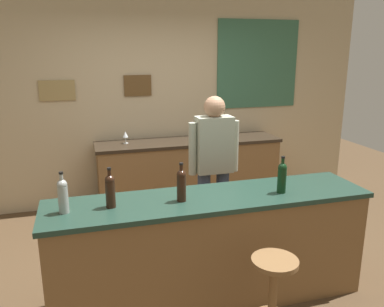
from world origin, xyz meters
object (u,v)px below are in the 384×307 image
object	(u,v)px
wine_glass_a	(125,135)
wine_glass_b	(217,131)
bartender	(214,164)
wine_bottle_a	(63,195)
wine_bottle_c	(181,184)
wine_bottle_b	(110,190)
bar_stool	(273,288)
wine_bottle_d	(282,177)

from	to	relation	value
wine_glass_a	wine_glass_b	size ratio (longest dim) A/B	1.00
bartender	wine_glass_b	xyz separation A→B (m)	(0.47, 1.19, 0.07)
wine_bottle_a	wine_bottle_c	bearing A→B (deg)	-0.96
wine_bottle_b	wine_glass_a	world-z (taller)	wine_bottle_b
wine_bottle_a	wine_glass_a	xyz separation A→B (m)	(0.69, 2.12, -0.05)
wine_bottle_a	wine_bottle_c	xyz separation A→B (m)	(0.86, -0.01, 0.00)
wine_bottle_a	wine_glass_b	world-z (taller)	wine_bottle_a
bar_stool	wine_bottle_a	size ratio (longest dim) A/B	2.22
bartender	wine_glass_a	world-z (taller)	bartender
wine_bottle_c	wine_bottle_d	size ratio (longest dim) A/B	1.00
wine_bottle_d	wine_bottle_b	bearing A→B (deg)	176.93
wine_bottle_a	bar_stool	bearing A→B (deg)	-25.09
wine_bottle_a	wine_bottle_d	bearing A→B (deg)	-2.11
wine_bottle_c	wine_bottle_d	world-z (taller)	same
bar_stool	wine_bottle_d	bearing A→B (deg)	59.16
wine_bottle_a	wine_glass_b	bearing A→B (deg)	46.76
wine_bottle_d	wine_glass_a	xyz separation A→B (m)	(-1.00, 2.18, -0.05)
wine_bottle_d	wine_bottle_a	bearing A→B (deg)	177.89
wine_bottle_a	bartender	bearing A→B (deg)	29.77
wine_glass_a	wine_bottle_a	bearing A→B (deg)	-108.10
wine_glass_b	wine_bottle_b	bearing A→B (deg)	-127.92
bartender	wine_bottle_b	size ratio (longest dim) A/B	5.29
wine_bottle_c	wine_bottle_b	bearing A→B (deg)	177.32
wine_bottle_a	wine_bottle_b	distance (m)	0.33
bartender	bar_stool	size ratio (longest dim) A/B	2.38
wine_bottle_b	wine_glass_b	world-z (taller)	wine_bottle_b
wine_glass_a	wine_bottle_d	bearing A→B (deg)	-65.41
bar_stool	wine_bottle_b	size ratio (longest dim) A/B	2.22
wine_bottle_a	wine_bottle_c	world-z (taller)	same
wine_bottle_c	bar_stool	bearing A→B (deg)	-51.71
wine_bottle_a	wine_glass_b	distance (m)	2.74
wine_glass_a	wine_glass_b	xyz separation A→B (m)	(1.19, -0.12, 0.00)
wine_bottle_d	wine_glass_b	world-z (taller)	wine_bottle_d
wine_bottle_c	wine_bottle_d	xyz separation A→B (m)	(0.83, -0.05, 0.00)
wine_bottle_c	wine_glass_b	bearing A→B (deg)	63.21
bartender	wine_bottle_c	size ratio (longest dim) A/B	5.29
wine_glass_a	wine_glass_b	bearing A→B (deg)	-5.90
wine_bottle_d	wine_glass_a	size ratio (longest dim) A/B	1.97
wine_glass_b	wine_bottle_d	bearing A→B (deg)	-95.20
wine_glass_a	bartender	bearing A→B (deg)	-61.24
wine_bottle_a	wine_glass_a	distance (m)	2.23
wine_bottle_b	wine_glass_b	xyz separation A→B (m)	(1.55, 1.99, -0.05)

